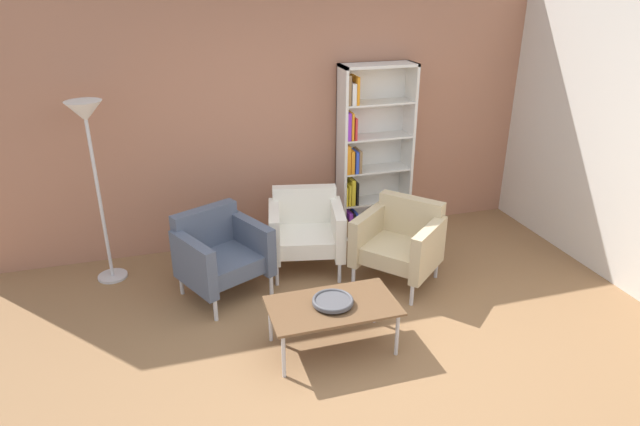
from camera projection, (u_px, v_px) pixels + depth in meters
ground_plane at (357, 370)px, 4.17m from camera, size 8.32×8.32×0.00m
brick_back_panel at (278, 109)px, 5.75m from camera, size 6.40×0.12×2.90m
bookshelf_tall at (368, 154)px, 6.02m from camera, size 0.80×0.30×1.90m
coffee_table_low at (333, 308)px, 4.28m from camera, size 1.00×0.56×0.40m
decorative_bowl at (333, 301)px, 4.26m from camera, size 0.32×0.32×0.05m
armchair_corner_red at (400, 241)px, 5.25m from camera, size 0.94×0.95×0.78m
armchair_spare_guest at (220, 252)px, 5.03m from camera, size 0.92×0.89×0.78m
armchair_near_window at (306, 229)px, 5.49m from camera, size 0.83×0.79×0.78m
floor_lamp_torchiere at (88, 134)px, 4.86m from camera, size 0.32×0.32×1.74m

